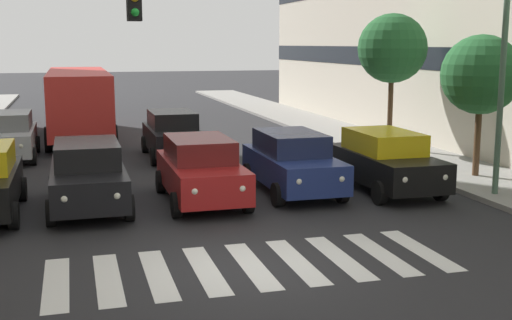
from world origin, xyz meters
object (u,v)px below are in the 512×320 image
street_tree_1 (481,75)px  car_row2_0 (8,135)px  bus_behind_traffic (79,97)px  street_lamp_left (487,31)px  car_1 (292,162)px  street_tree_2 (392,49)px  car_2 (201,169)px  car_row2_1 (173,134)px  car_3 (88,175)px  car_0 (385,160)px

street_tree_1 → car_row2_0: bearing=-28.9°
street_tree_1 → bus_behind_traffic: bearing=-47.7°
street_lamp_left → car_1: bearing=-26.5°
car_1 → street_tree_2: bearing=-136.2°
street_tree_1 → car_2: bearing=3.2°
car_2 → car_row2_1: 7.14m
car_row2_1 → bus_behind_traffic: 7.08m
car_row2_0 → car_row2_1: size_ratio=1.00×
car_2 → car_3: bearing=-0.5°
car_1 → street_lamp_left: street_lamp_left is taller
car_1 → car_2: (2.71, 0.39, 0.00)m
street_lamp_left → street_tree_2: 8.09m
car_0 → car_3: bearing=-1.0°
car_0 → car_1: (2.65, -0.51, 0.00)m
car_2 → car_0: bearing=178.7°
car_0 → car_3: size_ratio=1.00×
car_2 → car_1: bearing=-171.7°
car_2 → street_tree_2: size_ratio=0.86×
car_1 → street_lamp_left: 6.23m
car_1 → bus_behind_traffic: (5.63, -12.95, 0.97)m
car_2 → bus_behind_traffic: (2.92, -13.34, 0.97)m
car_row2_1 → street_lamp_left: (-6.91, 9.00, 3.62)m
car_1 → car_3: (5.63, 0.37, 0.00)m
car_2 → car_3: (2.92, -0.03, 0.00)m
bus_behind_traffic → street_lamp_left: size_ratio=1.49×
car_3 → car_row2_0: same height
street_lamp_left → street_tree_2: size_ratio=1.36×
street_tree_1 → car_row2_1: bearing=-38.2°
car_1 → street_tree_1: street_tree_1 is taller
car_1 → car_row2_0: (8.23, -7.98, 0.00)m
street_lamp_left → bus_behind_traffic: bearing=-56.2°
car_row2_0 → street_tree_2: street_tree_2 is taller
car_row2_1 → bus_behind_traffic: bearing=-62.3°
car_3 → car_row2_0: size_ratio=1.00×
car_0 → car_row2_1: bearing=-55.3°
car_1 → bus_behind_traffic: bearing=-66.5°
street_tree_2 → car_2: bearing=35.1°
car_2 → street_tree_1: size_ratio=1.03×
car_row2_1 → street_lamp_left: size_ratio=0.63×
car_0 → car_2: (5.36, -0.12, 0.00)m
street_lamp_left → street_tree_1: (-1.53, -2.37, -1.25)m
car_3 → car_row2_0: (2.59, -8.35, 0.00)m
car_3 → street_lamp_left: bearing=169.4°
car_3 → car_2: bearing=179.5°
car_row2_1 → street_lamp_left: street_lamp_left is taller
car_row2_1 → bus_behind_traffic: bus_behind_traffic is taller
car_0 → car_1: 2.70m
car_3 → car_1: bearing=-176.3°
bus_behind_traffic → street_tree_2: size_ratio=2.02×
car_2 → car_row2_0: 10.03m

